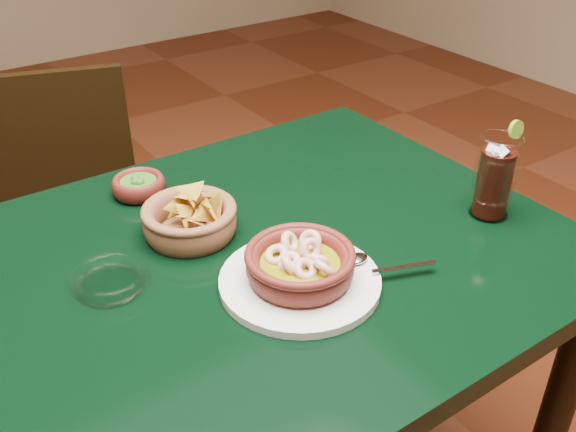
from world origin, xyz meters
TOP-DOWN VIEW (x-y plane):
  - dining_table at (0.00, 0.00)m, footprint 1.20×0.80m
  - dining_chair at (-0.03, 0.70)m, footprint 0.49×0.49m
  - shrimp_plate at (0.10, -0.11)m, footprint 0.32×0.25m
  - chip_basket at (0.03, 0.11)m, footprint 0.19×0.19m
  - guacamole_ramekin at (0.01, 0.28)m, footprint 0.12×0.12m
  - cola_drink at (0.49, -0.14)m, footprint 0.15×0.15m
  - glass_ashtray at (-0.14, 0.04)m, footprint 0.13×0.13m

SIDE VIEW (x-z plane):
  - dining_chair at x=-0.03m, z-range 0.04..0.88m
  - dining_table at x=0.00m, z-range 0.28..1.03m
  - glass_ashtray at x=-0.14m, z-range 0.75..0.78m
  - guacamole_ramekin at x=0.01m, z-range 0.75..0.79m
  - chip_basket at x=0.03m, z-range 0.73..0.83m
  - shrimp_plate at x=0.10m, z-range 0.74..0.82m
  - cola_drink at x=0.49m, z-range 0.74..0.91m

